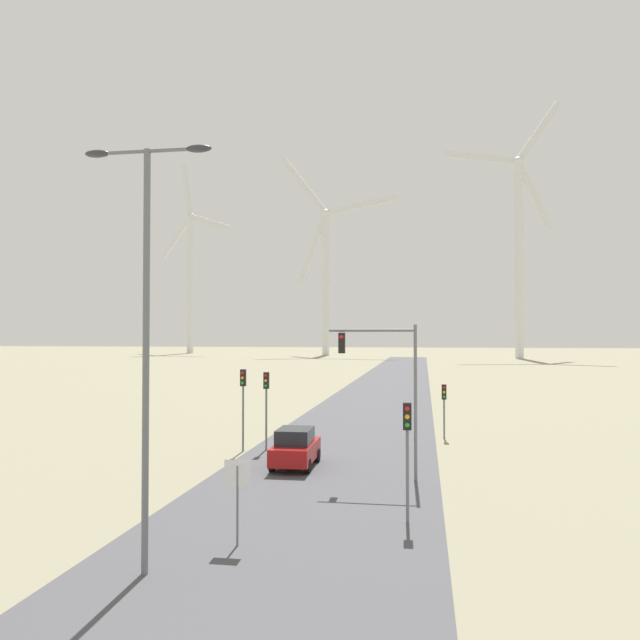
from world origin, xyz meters
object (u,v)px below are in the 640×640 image
(stop_sign_near, at_px, (237,486))
(traffic_light_post_mid_left, at_px, (243,391))
(wind_turbine_far_left, at_px, (190,269))
(wind_turbine_left, at_px, (326,265))
(traffic_light_mast_overhead, at_px, (387,372))
(traffic_light_post_near_right, at_px, (407,435))
(wind_turbine_center, at_px, (519,239))
(streetlamp, at_px, (146,308))
(traffic_light_post_near_left, at_px, (266,393))
(car_approaching, at_px, (295,448))
(traffic_light_post_mid_right, at_px, (444,399))

(stop_sign_near, height_order, traffic_light_post_mid_left, traffic_light_post_mid_left)
(wind_turbine_far_left, bearing_deg, wind_turbine_left, -16.61)
(traffic_light_post_mid_left, xyz_separation_m, traffic_light_mast_overhead, (8.01, -5.33, 1.45))
(traffic_light_post_near_right, relative_size, wind_turbine_center, 0.06)
(stop_sign_near, bearing_deg, streetlamp, -124.79)
(traffic_light_mast_overhead, distance_m, wind_turbine_left, 162.99)
(traffic_light_post_mid_left, xyz_separation_m, wind_turbine_left, (-19.70, 153.67, 24.19))
(traffic_light_post_mid_left, bearing_deg, traffic_light_post_near_left, 27.47)
(stop_sign_near, distance_m, car_approaching, 11.09)
(streetlamp, distance_m, traffic_light_post_mid_right, 24.78)
(traffic_light_post_near_left, height_order, wind_turbine_left, wind_turbine_left)
(traffic_light_mast_overhead, height_order, wind_turbine_center, wind_turbine_center)
(traffic_light_mast_overhead, distance_m, wind_turbine_far_left, 191.13)
(streetlamp, relative_size, traffic_light_post_mid_right, 3.45)
(streetlamp, relative_size, traffic_light_post_mid_left, 2.55)
(traffic_light_post_near_left, bearing_deg, wind_turbine_center, 76.32)
(traffic_light_mast_overhead, height_order, wind_turbine_far_left, wind_turbine_far_left)
(traffic_light_post_near_left, xyz_separation_m, wind_turbine_left, (-20.83, 153.08, 24.32))
(traffic_light_post_mid_left, xyz_separation_m, traffic_light_post_mid_right, (10.77, 5.94, -0.82))
(stop_sign_near, bearing_deg, traffic_light_post_near_left, 101.23)
(stop_sign_near, xyz_separation_m, traffic_light_post_mid_right, (6.66, 20.36, 0.62))
(traffic_light_post_mid_left, height_order, wind_turbine_far_left, wind_turbine_far_left)
(stop_sign_near, height_order, traffic_light_post_near_left, traffic_light_post_near_left)
(car_approaching, bearing_deg, streetlamp, -95.08)
(traffic_light_mast_overhead, relative_size, car_approaching, 1.62)
(wind_turbine_center, bearing_deg, wind_turbine_far_left, 162.69)
(wind_turbine_left, bearing_deg, car_approaching, -81.57)
(streetlamp, height_order, car_approaching, streetlamp)
(wind_turbine_far_left, relative_size, wind_turbine_center, 0.96)
(traffic_light_post_near_left, height_order, car_approaching, traffic_light_post_near_left)
(wind_turbine_far_left, bearing_deg, traffic_light_post_mid_right, -63.98)
(streetlamp, bearing_deg, traffic_light_mast_overhead, 64.05)
(traffic_light_post_near_left, xyz_separation_m, wind_turbine_center, (33.02, 135.64, 28.30))
(traffic_light_post_near_right, distance_m, car_approaching, 9.85)
(wind_turbine_far_left, bearing_deg, traffic_light_post_near_left, -67.46)
(traffic_light_post_mid_left, bearing_deg, wind_turbine_center, 75.93)
(streetlamp, xyz_separation_m, stop_sign_near, (1.74, 2.51, -5.17))
(traffic_light_post_mid_left, bearing_deg, traffic_light_post_mid_right, 28.89)
(traffic_light_post_near_right, bearing_deg, wind_turbine_center, 80.34)
(streetlamp, xyz_separation_m, wind_turbine_far_left, (-70.80, 185.12, 21.62))
(traffic_light_mast_overhead, xyz_separation_m, car_approaching, (-4.44, 1.96, -3.74))
(car_approaching, bearing_deg, wind_turbine_left, 98.43)
(traffic_light_post_mid_right, distance_m, wind_turbine_far_left, 182.44)
(traffic_light_post_near_right, relative_size, traffic_light_post_mid_left, 0.91)
(car_approaching, bearing_deg, traffic_light_mast_overhead, -23.81)
(traffic_light_post_mid_right, bearing_deg, traffic_light_post_near_left, -150.94)
(wind_turbine_left, bearing_deg, traffic_light_post_mid_right, -78.35)
(wind_turbine_center, bearing_deg, traffic_light_post_mid_right, -100.17)
(traffic_light_post_mid_left, relative_size, wind_turbine_left, 0.07)
(traffic_light_post_near_right, bearing_deg, car_approaching, 124.43)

